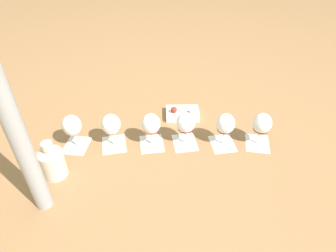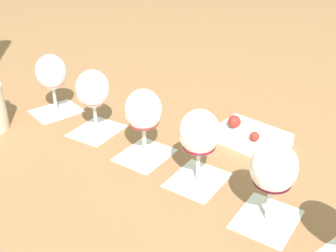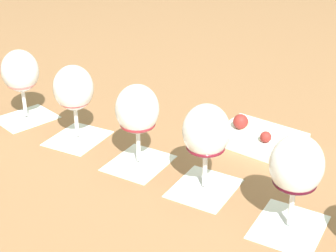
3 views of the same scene
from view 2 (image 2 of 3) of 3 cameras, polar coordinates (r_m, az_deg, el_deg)
ground_plane at (r=0.89m, az=-0.06°, el=-5.59°), size 8.00×8.00×0.00m
tasting_card_0 at (r=1.15m, az=-14.86°, el=1.96°), size 0.14×0.15×0.00m
tasting_card_1 at (r=1.03m, az=-9.65°, el=-0.61°), size 0.15×0.15×0.00m
tasting_card_2 at (r=0.93m, az=-3.17°, el=-3.90°), size 0.15×0.15×0.00m
tasting_card_3 at (r=0.85m, az=4.02°, el=-7.27°), size 0.15×0.15×0.00m
tasting_card_4 at (r=0.78m, az=13.20°, el=-12.15°), size 0.15×0.15×0.00m
wine_glass_0 at (r=1.11m, az=-15.51°, el=6.63°), size 0.08×0.08×0.15m
wine_glass_1 at (r=0.99m, az=-10.13°, el=4.51°), size 0.08×0.08×0.15m
wine_glass_2 at (r=0.88m, az=-3.34°, el=1.69°), size 0.08×0.08×0.15m
wine_glass_3 at (r=0.79m, az=4.27°, el=-1.34°), size 0.08×0.08×0.15m
wine_glass_4 at (r=0.72m, az=14.09°, el=-5.98°), size 0.08×0.08×0.15m
snack_dish at (r=0.98m, az=11.07°, el=-1.37°), size 0.19×0.18×0.06m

